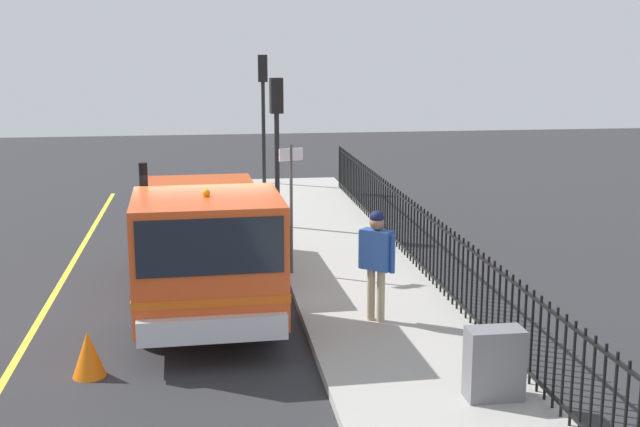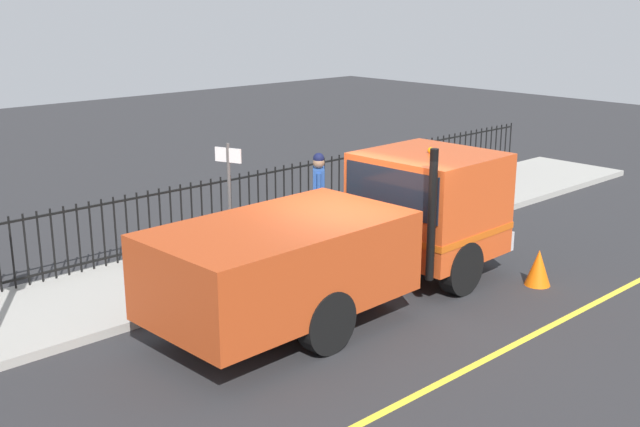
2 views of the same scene
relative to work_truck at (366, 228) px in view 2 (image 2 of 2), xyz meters
name	(u,v)px [view 2 (image 2 of 2)]	position (x,y,z in m)	size (l,w,h in m)	color
ground_plane	(355,305)	(-0.06, 0.30, -1.29)	(56.47, 56.47, 0.00)	#2B2B2D
sidewalk_slab	(245,258)	(2.97, 0.30, -1.21)	(2.80, 25.67, 0.15)	#A3A099
lane_marking	(490,357)	(-2.80, 0.30, -1.28)	(0.12, 23.10, 0.01)	yellow
work_truck	(366,228)	(0.00, 0.00, 0.00)	(2.45, 7.00, 2.70)	#D84C1E
worker_standing	(319,187)	(2.74, -1.45, -0.01)	(0.54, 0.52, 1.84)	#264C99
iron_fence	(207,210)	(4.23, 0.30, -0.48)	(0.04, 21.86, 1.30)	black
utility_cabinet	(389,187)	(3.60, -4.59, -0.67)	(0.72, 0.39, 0.93)	slate
traffic_cone	(538,268)	(-1.65, -2.79, -0.95)	(0.46, 0.46, 0.66)	orange
street_sign	(230,200)	(1.69, 1.58, 0.44)	(0.48, 0.20, 2.55)	#4C4C4C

